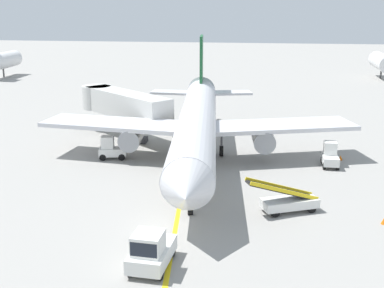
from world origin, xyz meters
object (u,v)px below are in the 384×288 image
baggage_tug_by_cargo_door (330,156)px  pushback_tug (151,251)px  baggage_tug_near_wing (111,149)px  safety_cone_nose_left (193,150)px  belt_loader_forward_hold (288,201)px  jet_bridge (119,103)px  ground_crew_marshaller (196,178)px  airliner (197,123)px  safety_cone_nose_right (341,158)px  safety_cone_wingtip_left (384,221)px

baggage_tug_by_cargo_door → pushback_tug: bearing=-121.1°
baggage_tug_near_wing → safety_cone_nose_left: baggage_tug_near_wing is taller
baggage_tug_by_cargo_door → safety_cone_nose_left: 12.50m
baggage_tug_near_wing → safety_cone_nose_left: bearing=22.8°
belt_loader_forward_hold → safety_cone_nose_left: 15.31m
baggage_tug_near_wing → belt_loader_forward_hold: (15.30, -9.93, -0.15)m
jet_bridge → safety_cone_nose_left: (8.40, -4.84, -3.32)m
pushback_tug → ground_crew_marshaller: (0.81, 12.01, -0.08)m
airliner → safety_cone_nose_right: airliner is taller
airliner → safety_cone_nose_right: bearing=8.2°
jet_bridge → belt_loader_forward_hold: bearing=-46.8°
pushback_tug → safety_cone_nose_left: 21.57m
pushback_tug → safety_cone_nose_right: bearing=58.8°
belt_loader_forward_hold → safety_cone_nose_right: 13.42m
baggage_tug_near_wing → safety_cone_wingtip_left: baggage_tug_near_wing is taller
pushback_tug → safety_cone_wingtip_left: bearing=28.9°
pushback_tug → jet_bridge: bearing=109.1°
baggage_tug_near_wing → belt_loader_forward_hold: 18.24m
pushback_tug → ground_crew_marshaller: bearing=86.1°
jet_bridge → belt_loader_forward_hold: size_ratio=2.23×
jet_bridge → baggage_tug_near_wing: bearing=-80.3°
airliner → belt_loader_forward_hold: (7.57, -10.54, -2.64)m
airliner → baggage_tug_near_wing: 8.15m
pushback_tug → safety_cone_wingtip_left: pushback_tug is taller
ground_crew_marshaller → safety_cone_nose_right: size_ratio=3.86×
safety_cone_wingtip_left → airliner: bearing=139.1°
belt_loader_forward_hold → safety_cone_nose_left: belt_loader_forward_hold is taller
airliner → baggage_tug_by_cargo_door: bearing=-0.3°
pushback_tug → baggage_tug_near_wing: bearing=112.7°
airliner → ground_crew_marshaller: 7.65m
safety_cone_nose_left → pushback_tug: bearing=-88.1°
pushback_tug → baggage_tug_by_cargo_door: 22.34m
baggage_tug_by_cargo_door → airliner: bearing=179.7°
ground_crew_marshaller → safety_cone_nose_right: 14.94m
baggage_tug_near_wing → ground_crew_marshaller: size_ratio=1.53×
safety_cone_nose_right → safety_cone_wingtip_left: size_ratio=1.00×
jet_bridge → pushback_tug: jet_bridge is taller
baggage_tug_by_cargo_door → safety_cone_nose_right: size_ratio=5.46×
baggage_tug_near_wing → baggage_tug_by_cargo_door: size_ratio=1.08×
airliner → safety_cone_nose_left: 4.03m
airliner → belt_loader_forward_hold: bearing=-54.3°
jet_bridge → safety_cone_nose_right: size_ratio=25.83×
safety_cone_nose_left → safety_cone_nose_right: (13.43, -0.53, 0.00)m
baggage_tug_near_wing → safety_cone_wingtip_left: size_ratio=5.92×
airliner → safety_cone_nose_left: bearing=106.1°
jet_bridge → ground_crew_marshaller: 17.66m
safety_cone_wingtip_left → safety_cone_nose_left: bearing=135.3°
baggage_tug_by_cargo_door → safety_cone_nose_left: baggage_tug_by_cargo_door is taller
jet_bridge → pushback_tug: size_ratio=3.05×
safety_cone_nose_right → safety_cone_nose_left: bearing=177.8°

